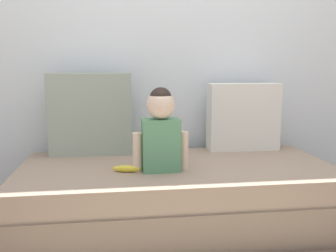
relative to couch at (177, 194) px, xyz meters
name	(u,v)px	position (x,y,z in m)	size (l,w,h in m)	color
ground_plane	(177,221)	(0.00, 0.00, -0.19)	(12.00, 12.00, 0.00)	brown
back_wall	(165,48)	(0.00, 0.60, 0.95)	(5.22, 0.10, 2.26)	silver
couch	(177,194)	(0.00, 0.00, 0.00)	(2.02, 0.94, 0.38)	#826C5B
throw_pillow_left	(91,114)	(-0.55, 0.37, 0.47)	(0.57, 0.16, 0.57)	#99A393
throw_pillow_right	(243,117)	(0.55, 0.37, 0.44)	(0.52, 0.16, 0.49)	silver
toddler	(161,129)	(-0.12, -0.11, 0.44)	(0.33, 0.17, 0.50)	#568E66
banana	(127,169)	(-0.32, -0.12, 0.21)	(0.17, 0.04, 0.04)	yellow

